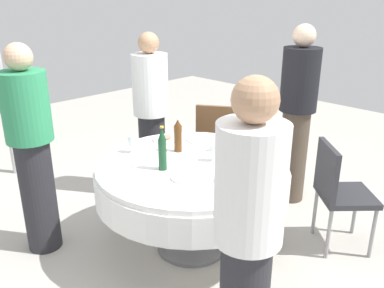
% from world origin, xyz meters
% --- Properties ---
extents(ground_plane, '(10.00, 10.00, 0.00)m').
position_xyz_m(ground_plane, '(0.00, 0.00, 0.00)').
color(ground_plane, '#B7B2A8').
extents(dining_table, '(1.46, 1.46, 0.74)m').
position_xyz_m(dining_table, '(0.00, 0.00, 0.59)').
color(dining_table, white).
rests_on(dining_table, ground_plane).
extents(bottle_amber_right, '(0.06, 0.06, 0.27)m').
position_xyz_m(bottle_amber_right, '(0.36, -0.03, 0.87)').
color(bottle_amber_right, '#8C5619').
rests_on(bottle_amber_right, dining_table).
extents(bottle_brown_far, '(0.06, 0.06, 0.28)m').
position_xyz_m(bottle_brown_far, '(0.09, 0.25, 0.87)').
color(bottle_brown_far, '#593314').
rests_on(bottle_brown_far, dining_table).
extents(bottle_dark_green_mid, '(0.06, 0.06, 0.33)m').
position_xyz_m(bottle_dark_green_mid, '(-0.23, 0.07, 0.89)').
color(bottle_dark_green_mid, '#194728').
rests_on(bottle_dark_green_mid, dining_table).
extents(wine_glass_outer, '(0.07, 0.07, 0.14)m').
position_xyz_m(wine_glass_outer, '(-0.18, 0.49, 0.83)').
color(wine_glass_outer, white).
rests_on(wine_glass_outer, dining_table).
extents(wine_glass_north, '(0.07, 0.07, 0.13)m').
position_xyz_m(wine_glass_north, '(0.14, -0.09, 0.83)').
color(wine_glass_north, white).
rests_on(wine_glass_north, dining_table).
extents(plate_front, '(0.23, 0.23, 0.04)m').
position_xyz_m(plate_front, '(0.19, 0.51, 0.75)').
color(plate_front, white).
rests_on(plate_front, dining_table).
extents(plate_east, '(0.21, 0.21, 0.02)m').
position_xyz_m(plate_east, '(-0.22, -0.16, 0.75)').
color(plate_east, white).
rests_on(plate_east, dining_table).
extents(plate_left, '(0.23, 0.23, 0.02)m').
position_xyz_m(plate_left, '(0.39, 0.30, 0.75)').
color(plate_left, white).
rests_on(plate_left, dining_table).
extents(fork_far, '(0.10, 0.17, 0.00)m').
position_xyz_m(fork_far, '(0.00, 0.02, 0.74)').
color(fork_far, silver).
rests_on(fork_far, dining_table).
extents(knife_mid, '(0.18, 0.06, 0.00)m').
position_xyz_m(knife_mid, '(-0.19, 0.32, 0.74)').
color(knife_mid, silver).
rests_on(knife_mid, dining_table).
extents(folded_napkin, '(0.18, 0.18, 0.02)m').
position_xyz_m(folded_napkin, '(-0.04, -0.40, 0.75)').
color(folded_napkin, white).
rests_on(folded_napkin, dining_table).
extents(person_right, '(0.34, 0.34, 1.62)m').
position_xyz_m(person_right, '(-0.58, -0.97, 0.85)').
color(person_right, '#26262B').
rests_on(person_right, ground_plane).
extents(person_far, '(0.34, 0.34, 1.60)m').
position_xyz_m(person_far, '(0.42, 0.98, 0.84)').
color(person_far, '#26262B').
rests_on(person_far, ground_plane).
extents(person_mid, '(0.34, 0.34, 1.69)m').
position_xyz_m(person_mid, '(1.29, -0.10, 0.88)').
color(person_mid, '#4C3F33').
rests_on(person_mid, ground_plane).
extents(person_outer, '(0.34, 0.34, 1.62)m').
position_xyz_m(person_outer, '(-0.83, 0.86, 0.85)').
color(person_outer, '#26262B').
rests_on(person_outer, ground_plane).
extents(chair_west, '(0.57, 0.57, 0.87)m').
position_xyz_m(chair_west, '(0.82, -0.78, 0.52)').
color(chair_west, '#2D2D33').
rests_on(chair_west, ground_plane).
extents(chair_inner, '(0.55, 0.55, 0.87)m').
position_xyz_m(chair_inner, '(1.06, 0.69, 0.52)').
color(chair_inner, brown).
rests_on(chair_inner, ground_plane).
extents(tent_pole_main, '(0.07, 0.07, 2.33)m').
position_xyz_m(tent_pole_main, '(-0.40, 2.45, 1.16)').
color(tent_pole_main, '#B2B5B7').
rests_on(tent_pole_main, ground_plane).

